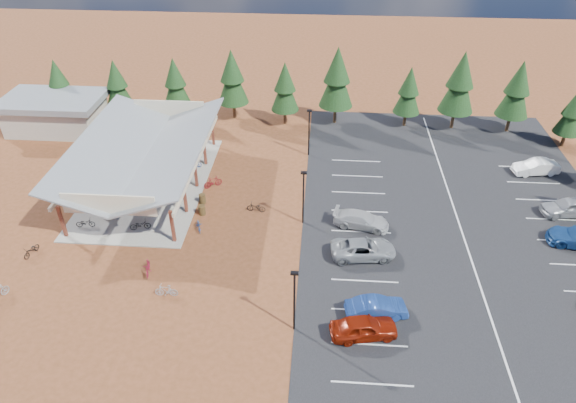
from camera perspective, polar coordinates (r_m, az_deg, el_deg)
The scene contains 40 objects.
ground at distance 43.40m, azimuth -5.10°, elevation -3.63°, with size 140.00×140.00×0.00m, color #5C3218.
asphalt_lot at distance 46.92m, azimuth 18.43°, elevation -2.20°, with size 27.00×44.00×0.04m, color black.
concrete_pad at distance 51.25m, azimuth -15.06°, elevation 1.86°, with size 10.60×18.60×0.10m, color gray.
bike_pavilion at distance 49.39m, azimuth -15.71°, elevation 5.55°, with size 11.65×19.40×4.97m.
outbuilding at distance 64.75m, azimuth -24.45°, elevation 8.97°, with size 11.00×7.00×3.90m.
lamp_post_0 at distance 33.51m, azimuth 0.71°, elevation -10.58°, with size 0.50×0.25×5.14m.
lamp_post_1 at distance 42.82m, azimuth 1.72°, elevation 0.84°, with size 0.50×0.25×5.14m.
lamp_post_2 at distance 53.22m, azimuth 2.35°, elevation 8.01°, with size 0.50×0.25×5.14m.
trash_bin_0 at distance 45.87m, azimuth -9.54°, elevation -0.95°, with size 0.60×0.60×0.90m, color #463319.
trash_bin_1 at distance 47.35m, azimuth -9.49°, elevation 0.30°, with size 0.60×0.60×0.90m, color #463319.
pine_0 at distance 67.09m, azimuth -24.15°, elevation 12.01°, with size 3.01×3.01×7.01m.
pine_1 at distance 63.80m, azimuth -18.50°, elevation 12.31°, with size 3.10×3.10×7.23m.
pine_2 at distance 62.14m, azimuth -12.43°, elevation 12.81°, with size 3.18×3.18×7.42m.
pine_3 at distance 61.01m, azimuth -6.22°, elevation 13.56°, with size 3.57×3.57×8.32m.
pine_4 at distance 59.39m, azimuth -0.34°, elevation 12.60°, with size 3.19×3.19×7.43m.
pine_5 at distance 59.54m, azimuth 5.47°, elevation 13.54°, with size 3.89×3.89×9.06m.
pine_6 at distance 60.54m, azimuth 13.28°, elevation 11.89°, with size 3.03×3.03×7.07m.
pine_7 at distance 60.98m, azimuth 18.58°, elevation 12.42°, with size 3.88×3.88×9.05m.
pine_8 at distance 62.61m, azimuth 24.12°, elevation 11.31°, with size 3.57×3.57×8.31m.
pine_13 at distance 62.22m, azimuth 29.08°, elevation 8.67°, with size 2.80×2.80×6.52m.
bike_0 at distance 46.91m, azimuth -21.60°, elevation -2.22°, with size 0.55×1.59×0.83m, color black.
bike_1 at distance 51.44m, azimuth -17.85°, elevation 2.14°, with size 0.44×1.55×0.93m, color gray.
bike_2 at distance 53.95m, azimuth -15.81°, elevation 4.11°, with size 0.60×1.71×0.90m, color #21589A.
bike_3 at distance 57.61m, azimuth -15.78°, elevation 6.16°, with size 0.44×1.55×0.93m, color #9F100E.
bike_4 at distance 45.08m, azimuth -16.10°, elevation -2.52°, with size 0.61×1.74×0.91m, color black.
bike_5 at distance 49.62m, azimuth -13.88°, elevation 1.73°, with size 0.52×1.85×1.11m, color gray.
bike_6 at distance 52.84m, azimuth -10.45°, elevation 4.20°, with size 0.56×1.62×0.85m, color navy.
bike_7 at distance 54.07m, azimuth -10.61°, elevation 5.05°, with size 0.50×1.77×1.06m, color maroon.
bike_8 at distance 45.72m, azimuth -26.62°, elevation -4.87°, with size 0.57×1.65×0.87m, color black.
bike_11 at distance 40.63m, azimuth -15.31°, elevation -7.11°, with size 0.50×1.78×1.07m, color maroon.
bike_13 at distance 38.46m, azimuth -13.38°, elevation -9.61°, with size 0.48×1.71×1.03m, color #91939A.
bike_14 at distance 44.15m, azimuth -9.88°, elevation -2.60°, with size 0.57×1.65×0.87m, color #1C458E.
bike_15 at distance 49.42m, azimuth -8.33°, elevation 2.16°, with size 0.52×1.84×1.11m, color maroon.
bike_16 at distance 45.67m, azimuth -3.56°, elevation -0.66°, with size 0.59×1.68×0.88m, color black.
car_0 at distance 35.05m, azimuth 8.43°, elevation -13.66°, with size 1.79×4.45×1.52m, color maroon.
car_1 at distance 36.44m, azimuth 9.80°, elevation -11.59°, with size 1.49×4.26×1.41m, color navy.
car_2 at distance 40.98m, azimuth 8.38°, elevation -5.23°, with size 2.37×5.13×1.43m, color gray.
car_3 at distance 44.06m, azimuth 8.15°, elevation -2.03°, with size 1.91×4.71×1.37m, color #B2B2B2.
car_8 at distance 51.30m, azimuth 28.70°, elevation -0.52°, with size 1.87×4.65×1.59m, color #999A9F.
car_9 at distance 56.46m, azimuth 25.83°, elevation 3.46°, with size 1.55×4.45×1.47m, color white.
Camera 1 is at (6.32, -33.61, 26.71)m, focal length 32.00 mm.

